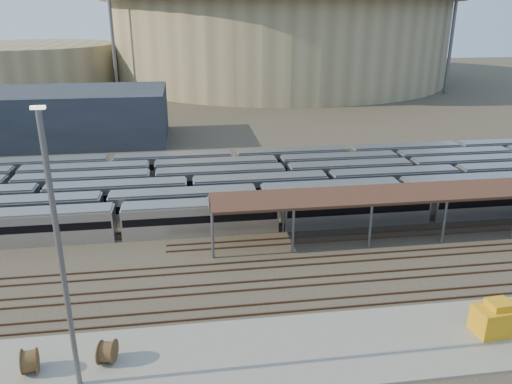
{
  "coord_description": "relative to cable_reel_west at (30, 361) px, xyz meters",
  "views": [
    {
      "loc": [
        -10.23,
        -45.97,
        24.84
      ],
      "look_at": [
        -1.89,
        12.0,
        3.21
      ],
      "focal_mm": 35.0,
      "sensor_mm": 36.0,
      "label": 1
    }
  ],
  "objects": [
    {
      "name": "yard_light_pole",
      "position": [
        3.68,
        -1.79,
        8.9
      ],
      "size": [
        0.81,
        0.36,
        19.48
      ],
      "color": "#59595E",
      "rests_on": "apron"
    },
    {
      "name": "stadium",
      "position": [
        47.11,
        154.71,
        15.35
      ],
      "size": [
        124.0,
        124.0,
        32.5
      ],
      "color": "gray",
      "rests_on": "ground"
    },
    {
      "name": "yellow_equipment",
      "position": [
        35.9,
        -0.33,
        0.2
      ],
      "size": [
        3.78,
        2.55,
        2.25
      ],
      "primitive_type": "cube",
      "rotation": [
        0.0,
        0.0,
        0.08
      ],
      "color": "#C58912",
      "rests_on": "apron"
    },
    {
      "name": "empty_tracks",
      "position": [
        22.11,
        9.71,
        -1.03
      ],
      "size": [
        170.0,
        9.62,
        0.18
      ],
      "color": "#4C3323",
      "rests_on": "ground"
    },
    {
      "name": "cable_reel_east",
      "position": [
        5.35,
        0.31,
        -0.03
      ],
      "size": [
        1.35,
        1.97,
        1.8
      ],
      "primitive_type": "cylinder",
      "rotation": [
        0.0,
        1.57,
        -0.21
      ],
      "color": "brown",
      "rests_on": "apron"
    },
    {
      "name": "inspection_shed",
      "position": [
        44.11,
        18.71,
        3.86
      ],
      "size": [
        60.3,
        6.0,
        5.3
      ],
      "color": "#59595E",
      "rests_on": "ground"
    },
    {
      "name": "cable_reel_west",
      "position": [
        0.0,
        0.0,
        0.0
      ],
      "size": [
        1.32,
        1.99,
        1.85
      ],
      "primitive_type": "cylinder",
      "rotation": [
        0.0,
        1.57,
        0.17
      ],
      "color": "brown",
      "rests_on": "apron"
    },
    {
      "name": "apron",
      "position": [
        17.11,
        -0.29,
        -1.02
      ],
      "size": [
        50.0,
        9.0,
        0.2
      ],
      "primitive_type": "cube",
      "color": "gray",
      "rests_on": "ground"
    },
    {
      "name": "secondary_arena",
      "position": [
        -37.89,
        144.71,
        5.88
      ],
      "size": [
        56.0,
        56.0,
        14.0
      ],
      "primitive_type": "cylinder",
      "color": "gray",
      "rests_on": "ground"
    },
    {
      "name": "floodlight_2",
      "position": [
        92.11,
        114.71,
        19.52
      ],
      "size": [
        4.0,
        1.0,
        38.4
      ],
      "color": "#59595E",
      "rests_on": "ground"
    },
    {
      "name": "floodlight_0",
      "position": [
        -7.89,
        124.71,
        19.52
      ],
      "size": [
        4.0,
        1.0,
        38.4
      ],
      "color": "#59595E",
      "rests_on": "ground"
    },
    {
      "name": "floodlight_3",
      "position": [
        12.11,
        174.71,
        19.52
      ],
      "size": [
        4.0,
        1.0,
        38.4
      ],
      "color": "#59595E",
      "rests_on": "ground"
    },
    {
      "name": "service_building",
      "position": [
        -12.89,
        69.71,
        3.88
      ],
      "size": [
        42.0,
        20.0,
        10.0
      ],
      "primitive_type": "cube",
      "color": "#1E232D",
      "rests_on": "ground"
    },
    {
      "name": "ground",
      "position": [
        22.11,
        14.71,
        -1.12
      ],
      "size": [
        420.0,
        420.0,
        0.0
      ],
      "primitive_type": "plane",
      "color": "#383026",
      "rests_on": "ground"
    },
    {
      "name": "subway_trains",
      "position": [
        24.09,
        33.21,
        0.68
      ],
      "size": [
        123.65,
        23.9,
        3.6
      ],
      "color": "#BBBAC0",
      "rests_on": "ground"
    }
  ]
}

